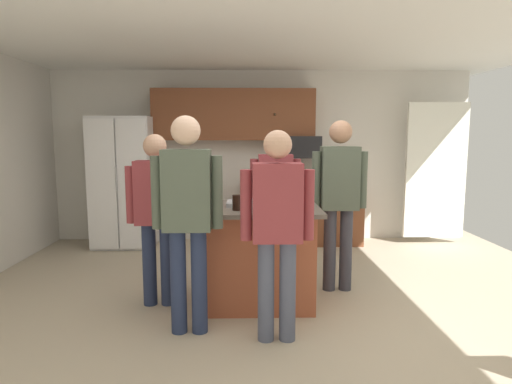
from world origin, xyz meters
The scene contains 18 objects.
floor centered at (0.00, 0.00, 0.00)m, with size 7.04×7.04×0.00m, color #B7A88E.
ceiling centered at (0.00, 0.00, 2.60)m, with size 7.04×7.04×0.00m, color white.
back_wall centered at (0.00, 2.80, 1.30)m, with size 6.40×0.10×2.60m, color silver.
french_door_window_panel centered at (2.60, 2.40, 1.10)m, with size 0.90×0.06×2.00m, color white.
cabinet_run_upper centered at (-0.40, 2.60, 1.93)m, with size 2.40×0.38×0.75m.
cabinet_run_lower centered at (0.60, 2.48, 0.45)m, with size 1.80×0.63×0.90m.
refrigerator centered at (-2.00, 2.38, 0.94)m, with size 0.86×0.76×1.89m.
microwave_over_range centered at (0.60, 2.50, 1.45)m, with size 0.56×0.40×0.32m, color black.
kitchen_island centered at (-0.12, 0.11, 0.48)m, with size 1.19×0.89×0.95m.
person_guest_right centered at (-0.69, -0.52, 1.04)m, with size 0.57×0.23×1.78m.
person_guest_by_door centered at (0.11, 0.88, 0.96)m, with size 0.57×0.22×1.66m.
person_elder_center centered at (-1.06, 0.09, 0.94)m, with size 0.57×0.22×1.63m.
person_guest_left centered at (0.02, -0.67, 0.96)m, with size 0.57×0.22×1.66m.
person_host_foreground centered at (0.74, 0.44, 1.03)m, with size 0.57×0.23×1.77m.
glass_dark_ale centered at (-0.31, -0.10, 1.02)m, with size 0.07×0.07×0.14m.
mug_blue_stoneware centered at (0.15, 0.32, 1.00)m, with size 0.12×0.08×0.11m.
glass_stout_tall centered at (0.28, -0.14, 1.03)m, with size 0.07×0.07×0.17m.
serving_tray centered at (-0.18, 0.17, 0.97)m, with size 0.44×0.30×0.04m.
Camera 1 is at (-0.22, -3.95, 1.62)m, focal length 30.37 mm.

